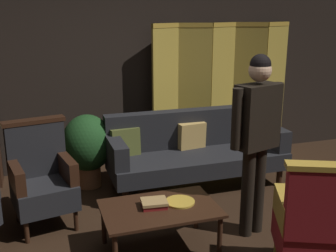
# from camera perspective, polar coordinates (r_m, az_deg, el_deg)

# --- Properties ---
(back_wall) EXTENTS (7.20, 0.10, 2.80)m
(back_wall) POSITION_cam_1_polar(r_m,az_deg,el_deg) (5.60, -5.28, 8.80)
(back_wall) COLOR black
(back_wall) RESTS_ON ground_plane
(folding_screen) EXTENTS (2.15, 0.29, 1.90)m
(folding_screen) POSITION_cam_1_polar(r_m,az_deg,el_deg) (5.94, 7.47, 5.08)
(folding_screen) COLOR #B29338
(folding_screen) RESTS_ON ground_plane
(velvet_couch) EXTENTS (2.12, 0.78, 0.88)m
(velvet_couch) POSITION_cam_1_polar(r_m,az_deg,el_deg) (5.04, 3.66, -3.01)
(velvet_couch) COLOR black
(velvet_couch) RESTS_ON ground_plane
(coffee_table) EXTENTS (1.00, 0.64, 0.42)m
(coffee_table) POSITION_cam_1_polar(r_m,az_deg,el_deg) (3.67, -1.13, -11.73)
(coffee_table) COLOR black
(coffee_table) RESTS_ON ground_plane
(armchair_gilt_accent) EXTENTS (0.76, 0.76, 1.04)m
(armchair_gilt_accent) POSITION_cam_1_polar(r_m,az_deg,el_deg) (3.44, 19.76, -12.57)
(armchair_gilt_accent) COLOR #B78E33
(armchair_gilt_accent) RESTS_ON ground_plane
(armchair_wing_left) EXTENTS (0.68, 0.67, 1.04)m
(armchair_wing_left) POSITION_cam_1_polar(r_m,az_deg,el_deg) (4.25, -16.97, -6.77)
(armchair_wing_left) COLOR black
(armchair_wing_left) RESTS_ON ground_plane
(standing_figure) EXTENTS (0.57, 0.31, 1.70)m
(standing_figure) POSITION_cam_1_polar(r_m,az_deg,el_deg) (3.81, 12.05, -0.52)
(standing_figure) COLOR black
(standing_figure) RESTS_ON ground_plane
(potted_plant) EXTENTS (0.59, 0.59, 0.89)m
(potted_plant) POSITION_cam_1_polar(r_m,az_deg,el_deg) (5.01, -10.99, -2.66)
(potted_plant) COLOR brown
(potted_plant) RESTS_ON ground_plane
(book_red_leather) EXTENTS (0.23, 0.19, 0.04)m
(book_red_leather) POSITION_cam_1_polar(r_m,az_deg,el_deg) (3.65, -1.91, -10.78)
(book_red_leather) COLOR maroon
(book_red_leather) RESTS_ON coffee_table
(book_tan_leather) EXTENTS (0.24, 0.21, 0.03)m
(book_tan_leather) POSITION_cam_1_polar(r_m,az_deg,el_deg) (3.64, -1.91, -10.34)
(book_tan_leather) COLOR #9E7A47
(book_tan_leather) RESTS_ON book_red_leather
(brass_tray) EXTENTS (0.26, 0.26, 0.02)m
(brass_tray) POSITION_cam_1_polar(r_m,az_deg,el_deg) (3.73, 1.65, -10.36)
(brass_tray) COLOR gold
(brass_tray) RESTS_ON coffee_table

